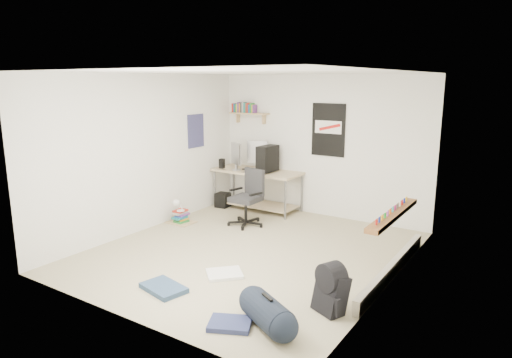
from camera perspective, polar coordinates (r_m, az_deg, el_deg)
The scene contains 26 objects.
floor at distance 6.61m, azimuth -0.79°, elevation -9.08°, with size 4.00×4.50×0.01m, color gray.
ceiling at distance 6.16m, azimuth -0.86°, elevation 13.26°, with size 4.00×4.50×0.01m, color white.
back_wall at distance 8.20m, azimuth 8.06°, elevation 4.08°, with size 4.00×0.01×2.50m, color silver.
left_wall at distance 7.55m, azimuth -13.54°, elevation 3.17°, with size 0.01×4.50×2.50m, color silver.
right_wall at distance 5.42m, azimuth 17.03°, elevation -0.50°, with size 0.01×4.50×2.50m, color silver.
desk at distance 8.61m, azimuth 0.18°, elevation -1.41°, with size 1.68×0.74×0.77m, color tan.
monitor_left at distance 8.48m, azimuth -2.48°, elevation 2.51°, with size 0.36×0.09×0.40m, color #B7B9BD.
monitor_right at distance 8.59m, azimuth 0.17°, elevation 2.73°, with size 0.38×0.10×0.42m, color #AFB0B5.
pc_tower at distance 8.29m, azimuth 1.46°, elevation 2.56°, with size 0.21×0.45×0.47m, color black.
keyboard at distance 8.42m, azimuth -0.59°, elevation 1.14°, with size 0.38×0.13×0.02m, color black.
speaker_left at distance 8.66m, azimuth -4.29°, elevation 1.95°, with size 0.09×0.09×0.18m, color black.
speaker_right at distance 8.23m, azimuth 1.09°, elevation 1.52°, with size 0.10×0.10×0.20m, color black.
office_chair at distance 7.62m, azimuth -1.29°, elevation -2.25°, with size 0.62×0.62×0.95m, color #262628.
wall_shelf at distance 8.76m, azimuth -0.85°, elevation 8.20°, with size 0.80×0.22×0.24m, color tan.
poster_back_wall at distance 8.08m, azimuth 9.01°, elevation 6.07°, with size 0.62×0.03×0.92m, color black.
poster_left_wall at distance 8.37m, azimuth -7.54°, elevation 5.98°, with size 0.02×0.42×0.60m, color navy.
window at distance 5.68m, azimuth 17.48°, elevation 2.09°, with size 0.10×1.50×1.26m, color brown.
baseboard_heater at distance 6.05m, azimuth 16.70°, elevation -10.68°, with size 0.08×2.50×0.18m, color #B7B2A8.
backpack at distance 5.00m, azimuth 9.34°, elevation -13.94°, with size 0.33×0.26×0.44m, color black.
duffel_bag at distance 4.69m, azimuth 1.41°, elevation -16.52°, with size 0.31×0.31×0.60m, color black.
tshirt at distance 5.85m, azimuth -3.96°, elevation -11.72°, with size 0.43×0.36×0.04m, color silver.
jeans_a at distance 5.56m, azimuth -11.47°, elevation -13.20°, with size 0.54×0.34×0.06m, color navy.
jeans_b at distance 4.76m, azimuth -3.27°, elevation -17.62°, with size 0.42×0.31×0.05m, color navy.
book_stack at distance 7.95m, azimuth -9.39°, elevation -4.36°, with size 0.42×0.34×0.29m, color brown.
desk_lamp at distance 7.86m, azimuth -9.43°, elevation -2.81°, with size 0.13×0.22×0.22m, color silver.
subwoofer at distance 8.82m, azimuth -4.18°, elevation -2.62°, with size 0.24×0.24×0.27m, color black.
Camera 1 is at (3.45, -5.10, 2.39)m, focal length 32.00 mm.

